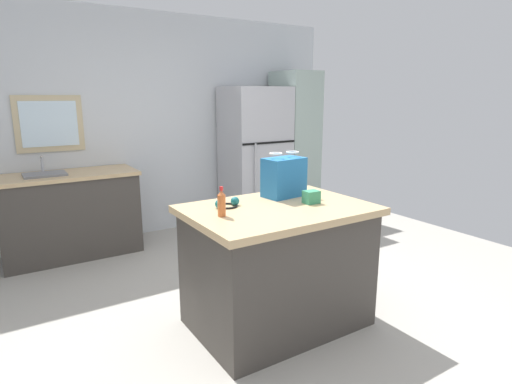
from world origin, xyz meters
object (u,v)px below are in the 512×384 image
kitchen_island (278,266)px  bottle (222,203)px  shopping_bag (284,177)px  ear_defenders (227,204)px  refrigerator (255,157)px  tall_cabinet (294,146)px  small_box (311,197)px

kitchen_island → bottle: bearing=179.8°
shopping_bag → ear_defenders: bearing=-174.9°
bottle → ear_defenders: (0.15, 0.19, -0.07)m
kitchen_island → ear_defenders: ear_defenders is taller
shopping_bag → ear_defenders: (-0.53, -0.05, -0.13)m
kitchen_island → shopping_bag: size_ratio=3.72×
refrigerator → tall_cabinet: 0.66m
tall_cabinet → ear_defenders: tall_cabinet is taller
shopping_bag → ear_defenders: 0.55m
small_box → ear_defenders: small_box is taller
bottle → small_box: bearing=-4.0°
kitchen_island → bottle: (-0.46, 0.00, 0.54)m
tall_cabinet → small_box: bearing=-125.0°
kitchen_island → bottle: 0.71m
kitchen_island → ear_defenders: 0.60m
tall_cabinet → bottle: (-2.38, -2.31, -0.00)m
kitchen_island → small_box: small_box is taller
shopping_bag → bottle: 0.72m
refrigerator → ear_defenders: refrigerator is taller
kitchen_island → refrigerator: bearing=61.4°
refrigerator → small_box: 2.56m
refrigerator → ear_defenders: 2.64m
shopping_bag → bottle: bearing=-160.7°
kitchen_island → ear_defenders: bearing=148.4°
refrigerator → bottle: (-1.72, -2.31, 0.10)m
kitchen_island → tall_cabinet: 3.05m
small_box → ear_defenders: 0.63m
shopping_bag → ear_defenders: shopping_bag is taller
refrigerator → kitchen_island: bearing=-118.6°
kitchen_island → shopping_bag: shopping_bag is taller
refrigerator → ear_defenders: (-1.57, -2.12, 0.04)m
bottle → ear_defenders: bottle is taller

